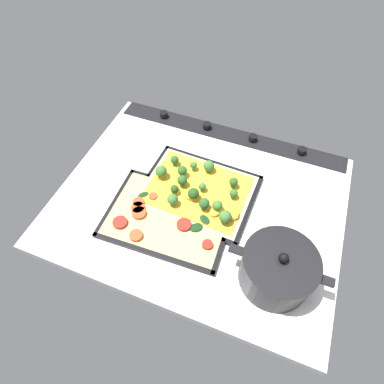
# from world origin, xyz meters

# --- Properties ---
(ground_plane) EXTENTS (0.85, 0.67, 0.03)m
(ground_plane) POSITION_xyz_m (0.00, 0.00, -0.01)
(ground_plane) COLOR silver
(stove_control_panel) EXTENTS (0.81, 0.07, 0.03)m
(stove_control_panel) POSITION_xyz_m (-0.00, -0.30, 0.01)
(stove_control_panel) COLOR black
(stove_control_panel) RESTS_ON ground_plane
(baking_tray_front) EXTENTS (0.35, 0.28, 0.01)m
(baking_tray_front) POSITION_xyz_m (0.02, -0.02, 0.00)
(baking_tray_front) COLOR black
(baking_tray_front) RESTS_ON ground_plane
(broccoli_pizza) EXTENTS (0.33, 0.25, 0.06)m
(broccoli_pizza) POSITION_xyz_m (0.01, -0.02, 0.02)
(broccoli_pizza) COLOR #D3B77F
(broccoli_pizza) RESTS_ON baking_tray_front
(baking_tray_back) EXTENTS (0.37, 0.27, 0.01)m
(baking_tray_back) POSITION_xyz_m (0.06, 0.10, 0.00)
(baking_tray_back) COLOR black
(baking_tray_back) RESTS_ON ground_plane
(veggie_pizza_back) EXTENTS (0.34, 0.24, 0.02)m
(veggie_pizza_back) POSITION_xyz_m (0.07, 0.10, 0.01)
(veggie_pizza_back) COLOR #D5BC71
(veggie_pizza_back) RESTS_ON baking_tray_back
(cooking_pot) EXTENTS (0.25, 0.19, 0.13)m
(cooking_pot) POSITION_xyz_m (-0.26, 0.16, 0.05)
(cooking_pot) COLOR black
(cooking_pot) RESTS_ON ground_plane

